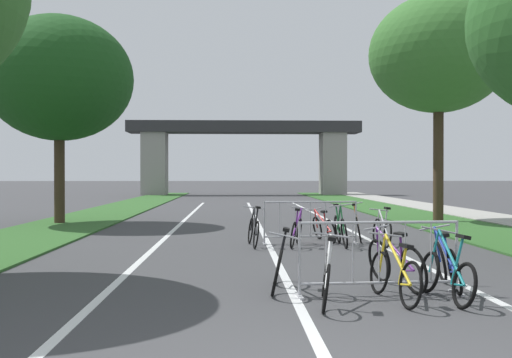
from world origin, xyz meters
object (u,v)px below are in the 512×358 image
(crowd_barrier_nearest, at_px, (379,259))
(bicycle_purple_10, at_px, (296,231))
(tree_right_maple_mid, at_px, (439,54))
(bicycle_purple_0, at_px, (395,263))
(crowd_barrier_second, at_px, (310,223))
(bicycle_orange_2, at_px, (358,226))
(bicycle_black_11, at_px, (254,230))
(bicycle_red_6, at_px, (324,228))
(bicycle_blue_8, at_px, (447,264))
(bicycle_black_1, at_px, (279,265))
(bicycle_yellow_5, at_px, (394,275))
(bicycle_green_7, at_px, (341,230))
(bicycle_silver_3, at_px, (382,231))
(tree_left_pine_far, at_px, (59,79))
(bicycle_white_4, at_px, (326,277))
(bicycle_teal_9, at_px, (446,275))

(crowd_barrier_nearest, height_order, bicycle_purple_10, crowd_barrier_nearest)
(tree_right_maple_mid, xyz_separation_m, bicycle_purple_0, (-4.87, -12.10, -5.60))
(crowd_barrier_second, xyz_separation_m, bicycle_orange_2, (1.30, 0.55, -0.14))
(bicycle_black_11, bearing_deg, bicycle_red_6, 21.93)
(bicycle_purple_0, height_order, bicycle_blue_8, bicycle_blue_8)
(bicycle_black_1, xyz_separation_m, bicycle_purple_10, (0.82, 5.30, -0.01))
(bicycle_yellow_5, height_order, bicycle_green_7, bicycle_green_7)
(crowd_barrier_second, height_order, bicycle_silver_3, crowd_barrier_second)
(crowd_barrier_second, distance_m, bicycle_orange_2, 1.42)
(crowd_barrier_nearest, bearing_deg, bicycle_yellow_5, -73.76)
(bicycle_black_1, bearing_deg, tree_left_pine_far, -54.51)
(crowd_barrier_nearest, bearing_deg, bicycle_orange_2, 80.52)
(crowd_barrier_second, xyz_separation_m, bicycle_silver_3, (1.67, -0.43, -0.17))
(bicycle_white_4, distance_m, bicycle_red_6, 7.33)
(crowd_barrier_nearest, bearing_deg, bicycle_black_11, 105.31)
(crowd_barrier_second, bearing_deg, bicycle_silver_3, -14.58)
(tree_right_maple_mid, height_order, bicycle_purple_0, tree_right_maple_mid)
(bicycle_purple_10, bearing_deg, bicycle_teal_9, -63.24)
(bicycle_teal_9, relative_size, bicycle_black_11, 0.98)
(bicycle_green_7, distance_m, bicycle_blue_8, 5.34)
(bicycle_purple_0, distance_m, bicycle_black_11, 5.59)
(crowd_barrier_second, bearing_deg, bicycle_purple_10, -128.63)
(bicycle_white_4, distance_m, bicycle_teal_9, 1.68)
(crowd_barrier_second, relative_size, bicycle_black_11, 1.38)
(bicycle_red_6, bearing_deg, tree_left_pine_far, 134.74)
(tree_right_maple_mid, distance_m, bicycle_blue_8, 14.04)
(tree_left_pine_far, distance_m, bicycle_green_7, 11.67)
(bicycle_black_1, relative_size, bicycle_orange_2, 0.94)
(bicycle_yellow_5, height_order, bicycle_black_11, bicycle_black_11)
(bicycle_green_7, bearing_deg, bicycle_black_1, 72.10)
(bicycle_silver_3, distance_m, bicycle_green_7, 1.01)
(tree_left_pine_far, relative_size, bicycle_blue_8, 4.34)
(bicycle_green_7, bearing_deg, crowd_barrier_nearest, 86.68)
(bicycle_black_1, bearing_deg, crowd_barrier_nearest, 169.24)
(bicycle_black_1, distance_m, bicycle_blue_8, 2.51)
(bicycle_orange_2, distance_m, bicycle_yellow_5, 7.23)
(tree_left_pine_far, xyz_separation_m, bicycle_purple_10, (7.46, -6.55, -4.62))
(crowd_barrier_second, height_order, bicycle_white_4, crowd_barrier_second)
(bicycle_yellow_5, distance_m, bicycle_green_7, 6.13)
(tree_left_pine_far, bearing_deg, bicycle_teal_9, -54.98)
(bicycle_purple_0, distance_m, bicycle_purple_10, 5.28)
(bicycle_silver_3, bearing_deg, bicycle_blue_8, -94.86)
(bicycle_black_1, height_order, bicycle_blue_8, bicycle_blue_8)
(crowd_barrier_nearest, distance_m, bicycle_orange_2, 6.86)
(crowd_barrier_nearest, xyz_separation_m, bicycle_black_1, (-1.39, 0.42, -0.15))
(tree_left_pine_far, bearing_deg, bicycle_orange_2, -31.03)
(bicycle_purple_0, distance_m, bicycle_orange_2, 6.29)
(crowd_barrier_second, xyz_separation_m, bicycle_black_11, (-1.41, -0.45, -0.14))
(crowd_barrier_nearest, bearing_deg, bicycle_teal_9, -23.37)
(bicycle_purple_0, relative_size, bicycle_black_1, 1.04)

